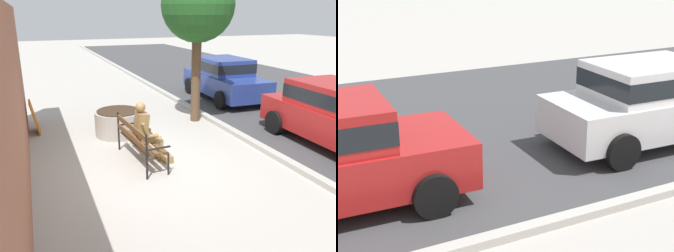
# 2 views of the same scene
# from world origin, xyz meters

# --- Properties ---
(parked_car_white) EXTENTS (4.15, 2.03, 1.56)m
(parked_car_white) POSITION_xyz_m (6.54, 4.77, 0.84)
(parked_car_white) COLOR silver
(parked_car_white) RESTS_ON ground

